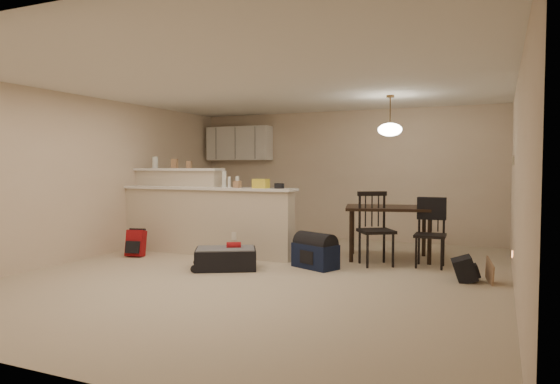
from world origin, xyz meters
The scene contains 23 objects.
room centered at (0.00, 0.00, 1.25)m, with size 7.00×7.02×2.50m.
breakfast_bar centered at (-1.76, 0.98, 0.61)m, with size 3.08×0.58×1.39m.
upper_cabinets centered at (-2.20, 3.32, 1.90)m, with size 1.40×0.34×0.70m, color white.
kitchen_counter centered at (-2.00, 3.19, 0.45)m, with size 1.80×0.60×0.90m, color white.
thermostat centered at (2.98, 1.55, 1.50)m, with size 0.02×0.12×0.12m, color beige.
jar centered at (-2.66, 1.12, 1.49)m, with size 0.10×0.10×0.20m, color silver.
cereal_box centered at (-2.25, 1.12, 1.47)m, with size 0.10×0.07×0.16m, color #9F7652.
small_box centered at (-1.96, 1.12, 1.45)m, with size 0.08×0.06×0.12m, color #9F7652.
bottle_a centered at (-1.15, 0.90, 1.22)m, with size 0.07×0.07×0.26m, color silver.
bottle_b centered at (-0.92, 0.90, 1.18)m, with size 0.06×0.06×0.18m, color silver.
bag_lump centered at (-0.51, 0.90, 1.16)m, with size 0.22×0.18×0.14m, color #9F7652.
pouch centered at (-0.20, 0.90, 1.13)m, with size 0.12×0.10×0.08m, color #9F7652.
extra_item_x centered at (-0.92, 0.90, 1.14)m, with size 0.10×0.10×0.11m, color #9F7652.
extra_item_y centered at (-1.06, 0.90, 1.18)m, with size 0.05×0.05×0.17m, color silver.
dining_table centered at (1.28, 1.70, 0.71)m, with size 1.47×1.16×0.81m.
pendant_lamp centered at (1.28, 1.70, 1.99)m, with size 0.36×0.36×0.62m.
dining_chair_near centered at (1.22, 1.13, 0.53)m, with size 0.46×0.44×1.06m, color black, non-canonical shape.
dining_chair_far centered at (1.94, 1.31, 0.48)m, with size 0.42×0.40×0.96m, color black, non-canonical shape.
suitcase centered at (-0.63, 0.04, 0.14)m, with size 0.83×0.54×0.28m, color black.
red_backpack centered at (-2.42, 0.30, 0.21)m, with size 0.28×0.17×0.41m, color maroon.
navy_duffel centered at (0.48, 0.61, 0.17)m, with size 0.63×0.34×0.34m, color #101832.
black_daypack centered at (2.45, 0.61, 0.15)m, with size 0.33×0.23×0.29m, color black.
cardboard_sheet centered at (2.74, 0.61, 0.14)m, with size 0.37×0.02×0.28m, color #9F7652.
Camera 1 is at (2.84, -5.92, 1.43)m, focal length 32.00 mm.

